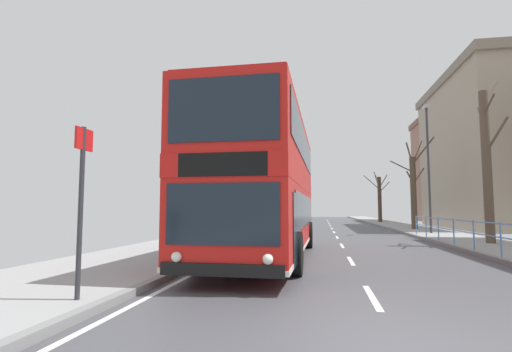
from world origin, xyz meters
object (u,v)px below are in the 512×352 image
(background_building_01, at_px, (503,150))
(background_building_02, at_px, (462,167))
(double_decker_bus_main, at_px, (266,186))
(street_lamp_far_side, at_px, (428,158))
(bus_stop_sign_near, at_px, (81,192))
(bare_tree_far_00, at_px, (487,162))
(bare_tree_far_02, at_px, (413,189))
(bare_tree_far_01, at_px, (380,198))

(background_building_01, relative_size, background_building_02, 1.11)
(double_decker_bus_main, height_order, background_building_02, background_building_02)
(double_decker_bus_main, relative_size, street_lamp_far_side, 1.39)
(bus_stop_sign_near, height_order, bare_tree_far_00, bare_tree_far_00)
(bare_tree_far_00, relative_size, bare_tree_far_02, 1.12)
(bus_stop_sign_near, relative_size, background_building_01, 0.18)
(double_decker_bus_main, relative_size, background_building_01, 0.69)
(bare_tree_far_00, bearing_deg, double_decker_bus_main, -148.82)
(bare_tree_far_00, bearing_deg, street_lamp_far_side, 94.90)
(street_lamp_far_side, distance_m, bare_tree_far_02, 4.89)
(double_decker_bus_main, xyz_separation_m, bare_tree_far_02, (8.39, 16.61, 0.71))
(bare_tree_far_02, bearing_deg, street_lamp_far_side, -91.89)
(double_decker_bus_main, distance_m, bus_stop_sign_near, 6.95)
(bus_stop_sign_near, distance_m, background_building_01, 33.95)
(bare_tree_far_00, xyz_separation_m, background_building_01, (7.75, 16.08, 2.75))
(street_lamp_far_side, distance_m, bare_tree_far_01, 19.37)
(bare_tree_far_01, relative_size, background_building_01, 0.36)
(double_decker_bus_main, relative_size, bare_tree_far_02, 1.65)
(street_lamp_far_side, xyz_separation_m, bare_tree_far_00, (0.57, -6.67, -1.05))
(background_building_02, bearing_deg, bare_tree_far_02, -117.41)
(double_decker_bus_main, xyz_separation_m, bare_tree_far_00, (8.81, 5.33, 1.27))
(background_building_02, bearing_deg, bare_tree_far_01, -156.30)
(bare_tree_far_00, bearing_deg, bare_tree_far_01, 91.34)
(street_lamp_far_side, relative_size, background_building_01, 0.50)
(double_decker_bus_main, distance_m, background_building_02, 40.34)
(double_decker_bus_main, xyz_separation_m, bare_tree_far_01, (8.20, 31.28, 0.49))
(bare_tree_far_00, bearing_deg, bus_stop_sign_near, -132.38)
(background_building_02, bearing_deg, background_building_01, -96.91)
(bare_tree_far_01, relative_size, bare_tree_far_02, 0.85)
(bare_tree_far_00, height_order, bare_tree_far_02, bare_tree_far_00)
(double_decker_bus_main, height_order, bare_tree_far_02, bare_tree_far_02)
(bus_stop_sign_near, xyz_separation_m, street_lamp_far_side, (10.33, 18.61, 2.78))
(street_lamp_far_side, xyz_separation_m, bare_tree_far_02, (0.15, 4.61, -1.61))
(bus_stop_sign_near, relative_size, bare_tree_far_00, 0.38)
(street_lamp_far_side, xyz_separation_m, background_building_01, (8.32, 9.41, 1.70))
(bare_tree_far_00, height_order, background_building_02, background_building_02)
(bare_tree_far_02, xyz_separation_m, background_building_02, (9.90, 19.10, 3.53))
(background_building_01, bearing_deg, double_decker_bus_main, -127.72)
(street_lamp_far_side, xyz_separation_m, bare_tree_far_01, (-0.04, 19.28, -1.83))
(bus_stop_sign_near, xyz_separation_m, bare_tree_far_01, (10.29, 37.89, 0.95))
(bus_stop_sign_near, distance_m, bare_tree_far_02, 25.50)
(bare_tree_far_00, xyz_separation_m, bare_tree_far_01, (-0.61, 25.95, -0.78))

